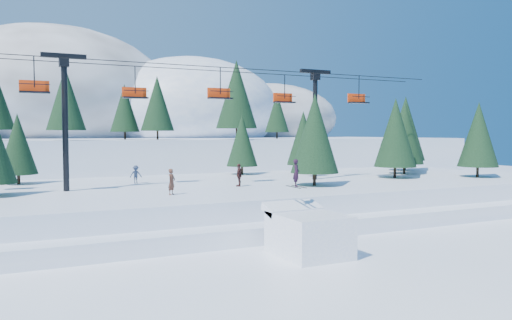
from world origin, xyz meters
name	(u,v)px	position (x,y,z in m)	size (l,w,h in m)	color
ground	(288,268)	(0.00, 0.00, 0.00)	(160.00, 160.00, 0.00)	white
mid_shelf	(182,201)	(0.00, 18.00, 1.25)	(70.00, 22.00, 2.50)	white
berm	(228,230)	(0.00, 8.00, 0.55)	(70.00, 6.00, 1.10)	white
mountain_ridge	(61,117)	(-5.08, 73.36, 9.64)	(119.00, 60.46, 26.46)	white
jump_kicker	(308,232)	(2.38, 1.94, 1.28)	(3.47, 4.73, 5.35)	white
chairlift	(197,104)	(1.38, 18.05, 9.32)	(46.00, 3.21, 10.28)	black
conifer_stand	(226,135)	(4.26, 18.62, 6.73)	(64.13, 16.56, 8.63)	black
distant_skiers	(176,176)	(-0.71, 17.21, 3.36)	(32.14, 10.76, 1.86)	#533023
banner_near	(308,233)	(4.25, 4.90, 0.54)	(2.86, 0.23, 0.90)	black
banner_far	(346,223)	(8.63, 6.90, 0.54)	(2.60, 1.23, 0.90)	black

